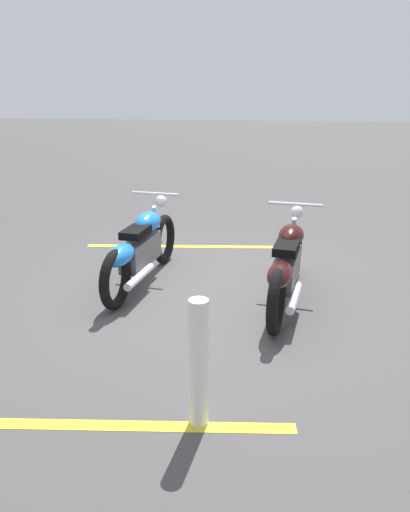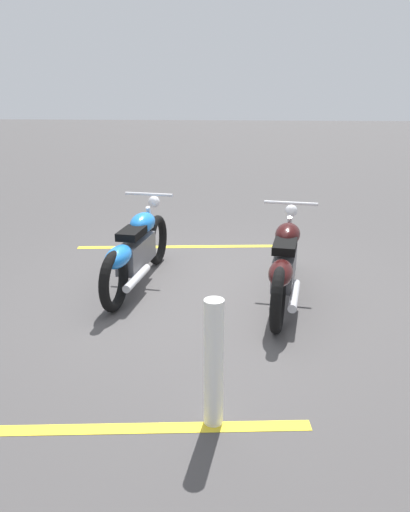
{
  "view_description": "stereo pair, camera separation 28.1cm",
  "coord_description": "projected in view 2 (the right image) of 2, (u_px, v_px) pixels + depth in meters",
  "views": [
    {
      "loc": [
        5.51,
        0.6,
        2.34
      ],
      "look_at": [
        0.56,
        0.0,
        0.65
      ],
      "focal_mm": 35.73,
      "sensor_mm": 36.0,
      "label": 1
    },
    {
      "loc": [
        5.54,
        0.32,
        2.34
      ],
      "look_at": [
        0.56,
        0.0,
        0.65
      ],
      "focal_mm": 35.73,
      "sensor_mm": 36.0,
      "label": 2
    }
  ],
  "objects": [
    {
      "name": "motorcycle_bright_foreground",
      "position": [
        136.0,
        250.0,
        6.07
      ],
      "size": [
        2.22,
        0.63,
        1.04
      ],
      "rotation": [
        0.0,
        0.0,
        3.0
      ],
      "color": "black",
      "rests_on": "ground"
    },
    {
      "name": "bollard_post",
      "position": [
        214.0,
        364.0,
        3.56
      ],
      "size": [
        0.14,
        0.14,
        0.97
      ],
      "primitive_type": "cylinder",
      "color": "white",
      "rests_on": "ground"
    },
    {
      "name": "motorcycle_dark_foreground",
      "position": [
        285.0,
        264.0,
        5.6
      ],
      "size": [
        2.22,
        0.65,
        1.04
      ],
      "rotation": [
        0.0,
        0.0,
        2.98
      ],
      "color": "black",
      "rests_on": "ground"
    },
    {
      "name": "parking_stripe_near",
      "position": [
        184.0,
        247.0,
        7.7
      ],
      "size": [
        0.42,
        3.2,
        0.01
      ],
      "primitive_type": "cube",
      "rotation": [
        0.0,
        0.0,
        1.66
      ],
      "color": "yellow",
      "rests_on": "ground"
    },
    {
      "name": "ground_plane",
      "position": [
        208.0,
        293.0,
        6.0
      ],
      "size": [
        60.0,
        60.0,
        0.0
      ],
      "primitive_type": "plane",
      "color": "#474444"
    },
    {
      "name": "parking_stripe_mid",
      "position": [
        88.0,
        429.0,
        3.63
      ],
      "size": [
        0.42,
        3.2,
        0.01
      ],
      "primitive_type": "cube",
      "rotation": [
        0.0,
        0.0,
        1.66
      ],
      "color": "yellow",
      "rests_on": "ground"
    }
  ]
}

